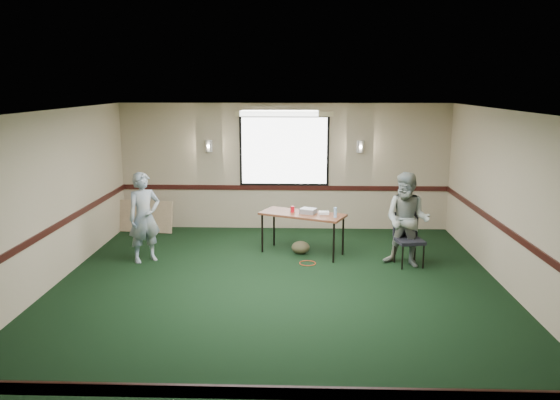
{
  "coord_description": "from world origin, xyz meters",
  "views": [
    {
      "loc": [
        0.3,
        -7.54,
        3.08
      ],
      "look_at": [
        0.0,
        1.3,
        1.2
      ],
      "focal_mm": 35.0,
      "sensor_mm": 36.0,
      "label": 1
    }
  ],
  "objects_px": {
    "conference_chair": "(408,234)",
    "person_left": "(144,217)",
    "projector": "(308,211)",
    "person_right": "(407,220)",
    "folding_table": "(302,216)"
  },
  "relations": [
    {
      "from": "projector",
      "to": "conference_chair",
      "type": "relative_size",
      "value": 0.3
    },
    {
      "from": "folding_table",
      "to": "conference_chair",
      "type": "xyz_separation_m",
      "value": [
        1.82,
        -0.53,
        -0.18
      ]
    },
    {
      "from": "folding_table",
      "to": "conference_chair",
      "type": "distance_m",
      "value": 1.91
    },
    {
      "from": "person_right",
      "to": "projector",
      "type": "bearing_deg",
      "value": -174.64
    },
    {
      "from": "conference_chair",
      "to": "person_left",
      "type": "relative_size",
      "value": 0.57
    },
    {
      "from": "conference_chair",
      "to": "person_right",
      "type": "xyz_separation_m",
      "value": [
        -0.04,
        -0.1,
        0.28
      ]
    },
    {
      "from": "conference_chair",
      "to": "person_left",
      "type": "height_order",
      "value": "person_left"
    },
    {
      "from": "folding_table",
      "to": "person_left",
      "type": "relative_size",
      "value": 1.04
    },
    {
      "from": "projector",
      "to": "person_left",
      "type": "height_order",
      "value": "person_left"
    },
    {
      "from": "folding_table",
      "to": "person_right",
      "type": "distance_m",
      "value": 1.89
    },
    {
      "from": "person_left",
      "to": "conference_chair",
      "type": "bearing_deg",
      "value": -37.02
    },
    {
      "from": "person_right",
      "to": "conference_chair",
      "type": "bearing_deg",
      "value": 91.98
    },
    {
      "from": "folding_table",
      "to": "person_right",
      "type": "height_order",
      "value": "person_right"
    },
    {
      "from": "conference_chair",
      "to": "projector",
      "type": "bearing_deg",
      "value": 152.57
    },
    {
      "from": "folding_table",
      "to": "conference_chair",
      "type": "height_order",
      "value": "conference_chair"
    }
  ]
}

